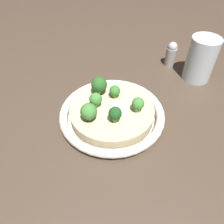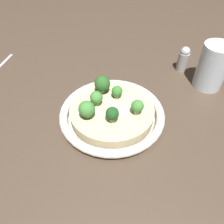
{
  "view_description": "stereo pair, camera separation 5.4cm",
  "coord_description": "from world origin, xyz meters",
  "px_view_note": "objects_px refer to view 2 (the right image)",
  "views": [
    {
      "loc": [
        -0.38,
        -0.06,
        0.41
      ],
      "look_at": [
        0.0,
        0.0,
        0.02
      ],
      "focal_mm": 35.0,
      "sensor_mm": 36.0,
      "label": 1
    },
    {
      "loc": [
        -0.36,
        -0.12,
        0.41
      ],
      "look_at": [
        0.0,
        0.0,
        0.02
      ],
      "focal_mm": 35.0,
      "sensor_mm": 36.0,
      "label": 2
    }
  ],
  "objects_px": {
    "broccoli_back_left": "(87,109)",
    "broccoli_back_right": "(102,84)",
    "risotto_bowl": "(112,113)",
    "broccoli_front": "(138,105)",
    "broccoli_back": "(96,98)",
    "pepper_shaker": "(183,59)",
    "broccoli_right": "(118,92)",
    "broccoli_left": "(112,114)",
    "drinking_glass": "(213,67)"
  },
  "relations": [
    {
      "from": "broccoli_back_left",
      "to": "broccoli_back",
      "type": "bearing_deg",
      "value": -6.14
    },
    {
      "from": "drinking_glass",
      "to": "risotto_bowl",
      "type": "bearing_deg",
      "value": 133.77
    },
    {
      "from": "broccoli_front",
      "to": "broccoli_back_right",
      "type": "xyz_separation_m",
      "value": [
        0.04,
        0.1,
        0.01
      ]
    },
    {
      "from": "broccoli_back_left",
      "to": "broccoli_back_right",
      "type": "distance_m",
      "value": 0.1
    },
    {
      "from": "broccoli_right",
      "to": "pepper_shaker",
      "type": "bearing_deg",
      "value": -31.69
    },
    {
      "from": "broccoli_back_right",
      "to": "drinking_glass",
      "type": "xyz_separation_m",
      "value": [
        0.17,
        -0.27,
        0.0
      ]
    },
    {
      "from": "broccoli_left",
      "to": "broccoli_back",
      "type": "xyz_separation_m",
      "value": [
        0.04,
        0.05,
        -0.0
      ]
    },
    {
      "from": "risotto_bowl",
      "to": "broccoli_front",
      "type": "xyz_separation_m",
      "value": [
        0.0,
        -0.06,
        0.04
      ]
    },
    {
      "from": "risotto_bowl",
      "to": "broccoli_back_left",
      "type": "relative_size",
      "value": 5.7
    },
    {
      "from": "broccoli_back",
      "to": "pepper_shaker",
      "type": "bearing_deg",
      "value": -33.87
    },
    {
      "from": "broccoli_front",
      "to": "broccoli_back",
      "type": "relative_size",
      "value": 1.01
    },
    {
      "from": "broccoli_back",
      "to": "pepper_shaker",
      "type": "distance_m",
      "value": 0.33
    },
    {
      "from": "broccoli_front",
      "to": "broccoli_right",
      "type": "height_order",
      "value": "broccoli_front"
    },
    {
      "from": "broccoli_front",
      "to": "broccoli_right",
      "type": "bearing_deg",
      "value": 58.8
    },
    {
      "from": "broccoli_front",
      "to": "pepper_shaker",
      "type": "bearing_deg",
      "value": -17.34
    },
    {
      "from": "broccoli_back_left",
      "to": "pepper_shaker",
      "type": "bearing_deg",
      "value": -30.62
    },
    {
      "from": "risotto_bowl",
      "to": "broccoli_right",
      "type": "relative_size",
      "value": 7.65
    },
    {
      "from": "broccoli_left",
      "to": "pepper_shaker",
      "type": "xyz_separation_m",
      "value": [
        0.32,
        -0.13,
        -0.02
      ]
    },
    {
      "from": "broccoli_left",
      "to": "broccoli_back_right",
      "type": "bearing_deg",
      "value": 31.72
    },
    {
      "from": "broccoli_back",
      "to": "broccoli_back_right",
      "type": "distance_m",
      "value": 0.05
    },
    {
      "from": "risotto_bowl",
      "to": "broccoli_front",
      "type": "relative_size",
      "value": 6.73
    },
    {
      "from": "broccoli_back_right",
      "to": "pepper_shaker",
      "type": "height_order",
      "value": "broccoli_back_right"
    },
    {
      "from": "broccoli_front",
      "to": "pepper_shaker",
      "type": "relative_size",
      "value": 0.48
    },
    {
      "from": "broccoli_left",
      "to": "broccoli_right",
      "type": "bearing_deg",
      "value": 8.63
    },
    {
      "from": "broccoli_left",
      "to": "pepper_shaker",
      "type": "bearing_deg",
      "value": -22.58
    },
    {
      "from": "risotto_bowl",
      "to": "broccoli_back_right",
      "type": "xyz_separation_m",
      "value": [
        0.05,
        0.04,
        0.05
      ]
    },
    {
      "from": "drinking_glass",
      "to": "pepper_shaker",
      "type": "relative_size",
      "value": 1.6
    },
    {
      "from": "broccoli_right",
      "to": "broccoli_back_right",
      "type": "height_order",
      "value": "broccoli_back_right"
    },
    {
      "from": "drinking_glass",
      "to": "broccoli_back",
      "type": "bearing_deg",
      "value": 129.48
    },
    {
      "from": "broccoli_right",
      "to": "pepper_shaker",
      "type": "xyz_separation_m",
      "value": [
        0.23,
        -0.14,
        -0.02
      ]
    },
    {
      "from": "risotto_bowl",
      "to": "drinking_glass",
      "type": "height_order",
      "value": "drinking_glass"
    },
    {
      "from": "broccoli_back_left",
      "to": "broccoli_back_right",
      "type": "bearing_deg",
      "value": -1.73
    },
    {
      "from": "risotto_bowl",
      "to": "broccoli_back",
      "type": "height_order",
      "value": "broccoli_back"
    },
    {
      "from": "broccoli_left",
      "to": "broccoli_back",
      "type": "relative_size",
      "value": 1.06
    },
    {
      "from": "broccoli_front",
      "to": "broccoli_back_left",
      "type": "relative_size",
      "value": 0.85
    },
    {
      "from": "broccoli_right",
      "to": "broccoli_back_left",
      "type": "bearing_deg",
      "value": 152.3
    },
    {
      "from": "broccoli_right",
      "to": "broccoli_back",
      "type": "height_order",
      "value": "broccoli_back"
    },
    {
      "from": "broccoli_left",
      "to": "broccoli_front",
      "type": "bearing_deg",
      "value": -45.45
    },
    {
      "from": "broccoli_back",
      "to": "drinking_glass",
      "type": "distance_m",
      "value": 0.34
    },
    {
      "from": "broccoli_back_left",
      "to": "drinking_glass",
      "type": "height_order",
      "value": "drinking_glass"
    },
    {
      "from": "broccoli_back_right",
      "to": "pepper_shaker",
      "type": "distance_m",
      "value": 0.29
    },
    {
      "from": "pepper_shaker",
      "to": "broccoli_back_left",
      "type": "bearing_deg",
      "value": 149.38
    },
    {
      "from": "risotto_bowl",
      "to": "broccoli_right",
      "type": "bearing_deg",
      "value": -2.62
    },
    {
      "from": "broccoli_front",
      "to": "broccoli_back",
      "type": "height_order",
      "value": "same"
    },
    {
      "from": "risotto_bowl",
      "to": "broccoli_back_left",
      "type": "bearing_deg",
      "value": 136.88
    },
    {
      "from": "broccoli_left",
      "to": "drinking_glass",
      "type": "xyz_separation_m",
      "value": [
        0.26,
        -0.21,
        0.0
      ]
    },
    {
      "from": "broccoli_front",
      "to": "broccoli_right",
      "type": "xyz_separation_m",
      "value": [
        0.04,
        0.06,
        -0.0
      ]
    },
    {
      "from": "broccoli_left",
      "to": "pepper_shaker",
      "type": "relative_size",
      "value": 0.5
    },
    {
      "from": "broccoli_left",
      "to": "broccoli_right",
      "type": "distance_m",
      "value": 0.08
    },
    {
      "from": "broccoli_left",
      "to": "broccoli_back_left",
      "type": "xyz_separation_m",
      "value": [
        -0.01,
        0.06,
        0.0
      ]
    }
  ]
}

